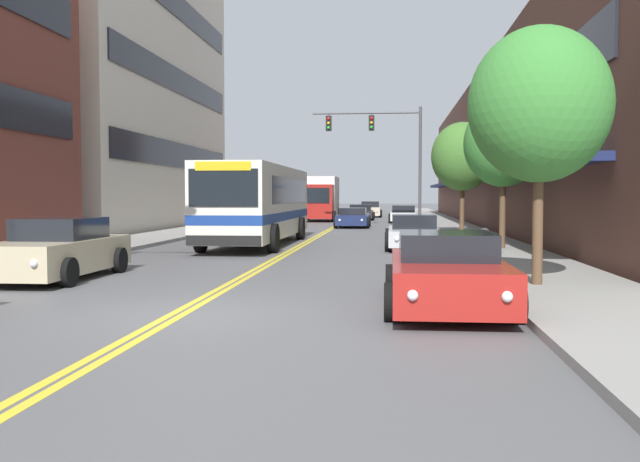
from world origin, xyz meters
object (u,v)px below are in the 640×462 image
at_px(car_beige_parked_left_near, 58,251).
at_px(street_tree_right_mid, 503,144).
at_px(car_navy_moving_second, 353,218).
at_px(car_charcoal_moving_third, 361,213).
at_px(car_champagne_moving_lead, 370,210).
at_px(city_bus, 259,201).
at_px(street_tree_right_far, 462,157).
at_px(car_silver_parked_right_far, 414,233).
at_px(car_red_parked_right_foreground, 446,272).
at_px(fire_hydrant, 485,246).
at_px(traffic_signal_mast, 385,142).
at_px(street_tree_right_near, 539,105).
at_px(car_black_parked_left_mid, 263,217).
at_px(car_white_parked_right_mid, 403,215).
at_px(box_truck, 320,198).

height_order(car_beige_parked_left_near, street_tree_right_mid, street_tree_right_mid).
relative_size(car_navy_moving_second, car_charcoal_moving_third, 0.95).
distance_m(car_champagne_moving_lead, car_navy_moving_second, 20.91).
relative_size(city_bus, street_tree_right_far, 2.27).
height_order(car_silver_parked_right_far, street_tree_right_mid, street_tree_right_mid).
height_order(car_red_parked_right_foreground, fire_hydrant, car_red_parked_right_foreground).
xyz_separation_m(traffic_signal_mast, street_tree_right_near, (3.38, -28.73, -1.43)).
height_order(car_charcoal_moving_third, fire_hydrant, car_charcoal_moving_third).
distance_m(city_bus, car_charcoal_moving_third, 28.99).
xyz_separation_m(car_black_parked_left_mid, traffic_signal_mast, (7.37, 0.80, 4.57)).
distance_m(city_bus, car_silver_parked_right_far, 6.40).
bearing_deg(street_tree_right_near, street_tree_right_far, 88.88).
bearing_deg(traffic_signal_mast, car_red_parked_right_foreground, -87.45).
bearing_deg(car_silver_parked_right_far, fire_hydrant, -76.73).
bearing_deg(city_bus, car_white_parked_right_mid, 75.47).
xyz_separation_m(car_beige_parked_left_near, street_tree_right_mid, (11.52, 8.95, 3.04)).
bearing_deg(box_truck, car_champagne_moving_lead, 70.29).
bearing_deg(fire_hydrant, car_charcoal_moving_third, 97.41).
relative_size(car_black_parked_left_mid, car_silver_parked_right_far, 0.95).
xyz_separation_m(car_white_parked_right_mid, box_truck, (-6.26, 2.85, 1.14)).
distance_m(city_bus, car_black_parked_left_mid, 15.09).
xyz_separation_m(box_truck, street_tree_right_far, (8.74, -19.98, 2.06)).
xyz_separation_m(car_beige_parked_left_near, car_navy_moving_second, (5.42, 27.31, -0.09)).
bearing_deg(car_black_parked_left_mid, street_tree_right_mid, -57.10).
distance_m(car_white_parked_right_mid, car_silver_parked_right_far, 25.23).
height_order(car_charcoal_moving_third, traffic_signal_mast, traffic_signal_mast).
bearing_deg(street_tree_right_far, car_silver_parked_right_far, -107.26).
height_order(car_beige_parked_left_near, street_tree_right_far, street_tree_right_far).
height_order(car_white_parked_right_mid, street_tree_right_far, street_tree_right_far).
xyz_separation_m(car_white_parked_right_mid, car_navy_moving_second, (-3.18, -8.17, -0.00)).
distance_m(street_tree_right_far, fire_hydrant, 15.43).
relative_size(box_truck, street_tree_right_mid, 1.37).
bearing_deg(car_beige_parked_left_near, street_tree_right_far, 58.89).
height_order(city_bus, car_beige_parked_left_near, city_bus).
bearing_deg(car_black_parked_left_mid, street_tree_right_far, -37.32).
bearing_deg(car_white_parked_right_mid, car_charcoal_moving_third, 121.51).
bearing_deg(car_black_parked_left_mid, traffic_signal_mast, 6.18).
bearing_deg(city_bus, traffic_signal_mast, 72.91).
height_order(car_red_parked_right_foreground, car_champagne_moving_lead, car_champagne_moving_lead).
height_order(car_white_parked_right_mid, fire_hydrant, car_white_parked_right_mid).
relative_size(car_silver_parked_right_far, fire_hydrant, 4.97).
bearing_deg(fire_hydrant, car_silver_parked_right_far, 103.27).
relative_size(city_bus, car_black_parked_left_mid, 2.66).
xyz_separation_m(box_truck, fire_hydrant, (7.87, -35.06, -1.10)).
distance_m(car_beige_parked_left_near, car_champagne_moving_lead, 48.57).
distance_m(car_champagne_moving_lead, box_truck, 10.54).
bearing_deg(car_red_parked_right_foreground, street_tree_right_far, 83.76).
bearing_deg(car_beige_parked_left_near, car_black_parked_left_mid, 90.10).
bearing_deg(car_navy_moving_second, car_red_parked_right_foreground, -83.89).
bearing_deg(car_beige_parked_left_near, car_champagne_moving_lead, 83.05).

